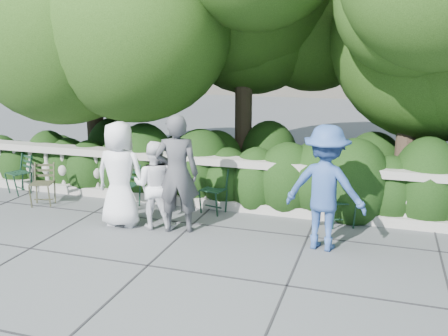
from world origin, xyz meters
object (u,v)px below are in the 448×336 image
(chair_d, at_px, (158,211))
(person_woman_grey, at_px, (177,174))
(chair_weathered, at_px, (41,208))
(person_businessman, at_px, (120,174))
(chair_c, at_px, (124,209))
(chair_b, at_px, (209,215))
(person_casual_man, at_px, (155,185))
(chair_f, at_px, (343,229))
(person_older_blue, at_px, (325,188))
(chair_a, at_px, (14,195))

(chair_d, relative_size, person_woman_grey, 0.42)
(chair_weathered, relative_size, person_businessman, 0.46)
(chair_d, relative_size, person_businessman, 0.46)
(chair_c, relative_size, person_businessman, 0.46)
(chair_b, relative_size, chair_weathered, 1.00)
(chair_c, xyz_separation_m, chair_d, (0.66, 0.13, 0.00))
(chair_d, bearing_deg, person_casual_man, -55.02)
(chair_f, bearing_deg, chair_b, 158.26)
(chair_weathered, bearing_deg, chair_f, -12.38)
(chair_c, height_order, person_woman_grey, person_woman_grey)
(person_casual_man, distance_m, person_older_blue, 2.84)
(chair_a, relative_size, person_businessman, 0.46)
(chair_weathered, bearing_deg, chair_a, 135.26)
(chair_weathered, distance_m, person_older_blue, 5.50)
(person_businessman, bearing_deg, chair_d, -107.71)
(chair_weathered, xyz_separation_m, person_casual_man, (2.57, -0.29, 0.75))
(chair_b, height_order, chair_weathered, same)
(chair_weathered, bearing_deg, person_woman_grey, -24.68)
(chair_b, xyz_separation_m, person_businessman, (-1.26, -0.97, 0.91))
(chair_a, distance_m, person_casual_man, 3.83)
(person_woman_grey, relative_size, person_casual_man, 1.31)
(chair_weathered, bearing_deg, chair_d, -5.28)
(person_casual_man, bearing_deg, chair_f, -173.46)
(chair_a, distance_m, person_businessman, 3.32)
(chair_d, distance_m, chair_weathered, 2.28)
(person_casual_man, bearing_deg, chair_c, -44.00)
(person_businessman, height_order, person_woman_grey, person_woman_grey)
(chair_b, relative_size, chair_d, 1.00)
(chair_b, height_order, person_businessman, person_businessman)
(person_businessman, relative_size, person_older_blue, 0.95)
(chair_b, distance_m, chair_f, 2.42)
(person_woman_grey, height_order, person_older_blue, person_woman_grey)
(chair_f, xyz_separation_m, person_casual_man, (-3.07, -0.90, 0.75))
(chair_f, distance_m, person_businessman, 3.91)
(person_casual_man, xyz_separation_m, person_older_blue, (2.84, -0.01, 0.20))
(chair_weathered, height_order, person_casual_man, person_casual_man)
(chair_f, distance_m, person_casual_man, 3.29)
(chair_weathered, relative_size, person_woman_grey, 0.42)
(chair_f, xyz_separation_m, person_older_blue, (-0.24, -0.91, 0.96))
(chair_c, height_order, person_casual_man, person_casual_man)
(chair_f, bearing_deg, person_businessman, 172.86)
(chair_weathered, bearing_deg, person_businessman, -29.18)
(person_casual_man, bearing_deg, person_older_blue, 169.98)
(chair_c, bearing_deg, person_casual_man, -30.72)
(person_businessman, bearing_deg, person_woman_grey, -179.07)
(chair_a, relative_size, chair_f, 1.00)
(chair_d, bearing_deg, person_businessman, -94.08)
(chair_a, bearing_deg, person_casual_man, 9.55)
(chair_b, height_order, chair_c, same)
(person_older_blue, bearing_deg, chair_d, -5.78)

